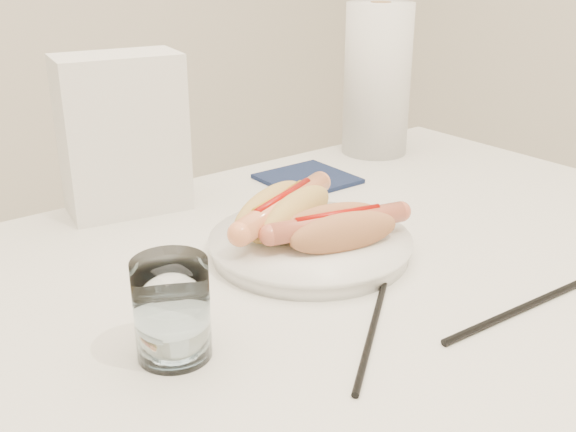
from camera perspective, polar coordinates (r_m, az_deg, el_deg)
table at (r=0.82m, az=3.03°, el=-8.94°), size 1.20×0.80×0.75m
plate at (r=0.84m, az=1.86°, el=-2.61°), size 0.28×0.28×0.02m
hotdog_left at (r=0.85m, az=-0.36°, el=0.34°), size 0.20×0.13×0.05m
hotdog_right at (r=0.81m, az=4.18°, el=-1.05°), size 0.18×0.10×0.05m
water_glass at (r=0.64m, az=-9.66°, el=-7.67°), size 0.07×0.07×0.10m
chopstick_near at (r=0.69m, az=7.08°, el=-9.30°), size 0.18×0.14×0.01m
chopstick_far at (r=0.76m, az=19.29°, el=-7.11°), size 0.25×0.02×0.01m
napkin_box at (r=0.98m, az=-13.63°, el=6.63°), size 0.18×0.12×0.22m
navy_napkin at (r=1.10m, az=1.62°, el=3.13°), size 0.13×0.13×0.01m
paper_towel_roll at (r=1.23m, az=7.45°, el=11.20°), size 0.13×0.13×0.26m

